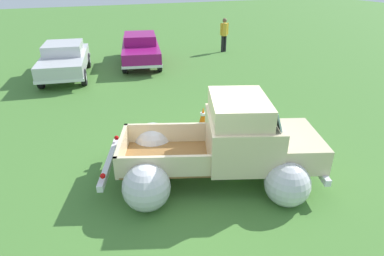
% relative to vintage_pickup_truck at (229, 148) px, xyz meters
% --- Properties ---
extents(ground_plane, '(80.00, 80.00, 0.00)m').
position_rel_vintage_pickup_truck_xyz_m(ground_plane, '(-0.37, 0.12, -0.76)').
color(ground_plane, '#477A33').
extents(vintage_pickup_truck, '(4.99, 3.82, 1.96)m').
position_rel_vintage_pickup_truck_xyz_m(vintage_pickup_truck, '(0.00, 0.00, 0.00)').
color(vintage_pickup_truck, black).
rests_on(vintage_pickup_truck, ground).
extents(show_car_0, '(2.42, 4.52, 1.43)m').
position_rel_vintage_pickup_truck_xyz_m(show_car_0, '(-3.14, 9.41, 0.02)').
color(show_car_0, black).
rests_on(show_car_0, ground).
extents(show_car_1, '(2.66, 4.85, 1.43)m').
position_rel_vintage_pickup_truck_xyz_m(show_car_1, '(0.41, 10.35, 0.03)').
color(show_car_1, black).
rests_on(show_car_1, ground).
extents(spectator_0, '(0.54, 0.37, 1.84)m').
position_rel_vintage_pickup_truck_xyz_m(spectator_0, '(5.39, 11.18, 0.30)').
color(spectator_0, black).
rests_on(spectator_0, ground).
extents(lane_cone_0, '(0.36, 0.36, 0.63)m').
position_rel_vintage_pickup_truck_xyz_m(lane_cone_0, '(0.49, 2.59, -0.45)').
color(lane_cone_0, black).
rests_on(lane_cone_0, ground).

